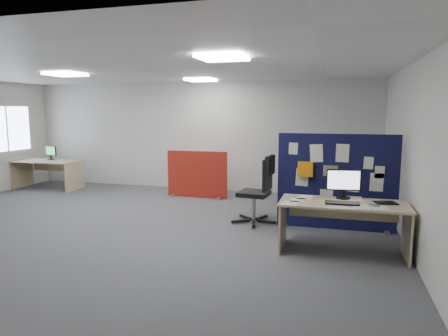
% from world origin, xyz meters
% --- Properties ---
extents(floor, '(9.00, 9.00, 0.00)m').
position_xyz_m(floor, '(0.00, 0.00, 0.00)').
color(floor, '#515459').
rests_on(floor, ground).
extents(ceiling, '(9.00, 7.00, 0.02)m').
position_xyz_m(ceiling, '(0.00, 0.00, 2.70)').
color(ceiling, white).
rests_on(ceiling, wall_back).
extents(wall_back, '(9.00, 0.02, 2.70)m').
position_xyz_m(wall_back, '(0.00, 3.50, 1.35)').
color(wall_back, silver).
rests_on(wall_back, floor).
extents(wall_right, '(0.02, 7.00, 2.70)m').
position_xyz_m(wall_right, '(4.50, 0.00, 1.35)').
color(wall_right, silver).
rests_on(wall_right, floor).
extents(window, '(0.06, 1.70, 1.30)m').
position_xyz_m(window, '(-4.44, 2.00, 1.55)').
color(window, white).
rests_on(window, wall_left).
extents(ceiling_lights, '(4.10, 4.10, 0.04)m').
position_xyz_m(ceiling_lights, '(0.33, 0.67, 2.67)').
color(ceiling_lights, white).
rests_on(ceiling_lights, ceiling).
extents(navy_divider, '(1.96, 0.30, 1.61)m').
position_xyz_m(navy_divider, '(3.46, 0.77, 0.81)').
color(navy_divider, '#100F38').
rests_on(navy_divider, floor).
extents(main_desk, '(1.73, 0.77, 0.73)m').
position_xyz_m(main_desk, '(3.58, -0.37, 0.56)').
color(main_desk, tan).
rests_on(main_desk, floor).
extents(monitor_main, '(0.49, 0.20, 0.43)m').
position_xyz_m(monitor_main, '(3.58, -0.16, 0.97)').
color(monitor_main, black).
rests_on(monitor_main, main_desk).
extents(keyboard, '(0.45, 0.19, 0.02)m').
position_xyz_m(keyboard, '(3.56, -0.52, 0.74)').
color(keyboard, black).
rests_on(keyboard, main_desk).
extents(mouse, '(0.11, 0.09, 0.03)m').
position_xyz_m(mouse, '(3.98, -0.56, 0.74)').
color(mouse, gray).
rests_on(mouse, main_desk).
extents(paper_tray, '(0.33, 0.30, 0.01)m').
position_xyz_m(paper_tray, '(4.14, -0.32, 0.74)').
color(paper_tray, black).
rests_on(paper_tray, main_desk).
extents(red_divider, '(1.44, 0.30, 1.08)m').
position_xyz_m(red_divider, '(0.38, 2.50, 0.53)').
color(red_divider, '#A12414').
rests_on(red_divider, floor).
extents(second_desk, '(1.67, 0.84, 0.73)m').
position_xyz_m(second_desk, '(-3.68, 2.51, 0.56)').
color(second_desk, tan).
rests_on(second_desk, floor).
extents(monitor_second, '(0.39, 0.18, 0.36)m').
position_xyz_m(monitor_second, '(-3.69, 2.64, 0.93)').
color(monitor_second, black).
rests_on(monitor_second, second_desk).
extents(office_chair, '(0.78, 0.79, 1.20)m').
position_xyz_m(office_chair, '(2.20, 0.75, 0.68)').
color(office_chair, black).
rests_on(office_chair, floor).
extents(desk_papers, '(1.41, 0.85, 0.00)m').
position_xyz_m(desk_papers, '(3.41, -0.44, 0.73)').
color(desk_papers, white).
rests_on(desk_papers, main_desk).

